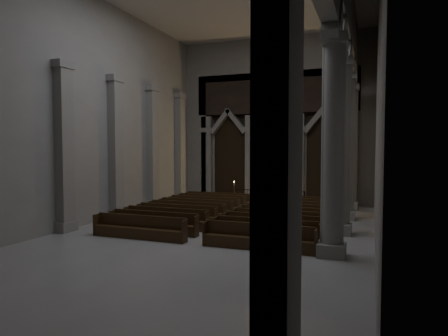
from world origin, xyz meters
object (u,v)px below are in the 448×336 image
candle_stand_right (299,201)px  altar (277,194)px  altar_rail (268,195)px  pews (233,217)px  worshipper (288,201)px  candle_stand_left (234,197)px

candle_stand_right → altar: bearing=136.6°
altar_rail → pews: altar_rail is taller
altar_rail → candle_stand_right: (2.33, -0.81, -0.26)m
candle_stand_right → worshipper: 1.37m
worshipper → pews: bearing=-113.5°
altar_rail → worshipper: size_ratio=4.42×
altar_rail → pews: (0.00, -7.49, -0.35)m
altar_rail → candle_stand_left: candle_stand_left is taller
altar → candle_stand_left: size_ratio=1.25×
altar → pews: bearing=-92.8°
pews → candle_stand_left: bearing=108.6°
altar → candle_stand_left: 3.14m
worshipper → candle_stand_right: bearing=64.6°
pews → worshipper: 5.72m
candle_stand_right → pews: candle_stand_right is taller
candle_stand_right → altar_rail: bearing=160.7°
candle_stand_left → pews: size_ratio=0.16×
candle_stand_right → worshipper: (-0.48, -1.27, 0.17)m
pews → worshipper: bearing=71.2°
altar_rail → candle_stand_left: 2.44m
candle_stand_right → pews: (-2.33, -6.68, -0.09)m
candle_stand_right → pews: 7.07m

